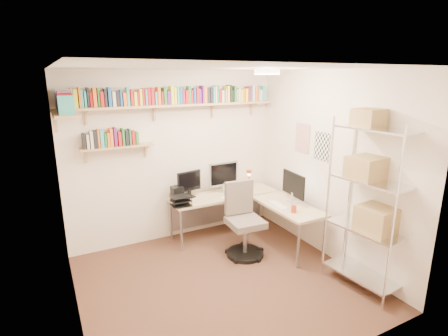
# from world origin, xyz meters

# --- Properties ---
(ground) EXTENTS (3.20, 3.20, 0.00)m
(ground) POSITION_xyz_m (0.00, 0.00, 0.00)
(ground) COLOR #43291C
(ground) RESTS_ON ground
(room_shell) EXTENTS (3.24, 3.04, 2.52)m
(room_shell) POSITION_xyz_m (0.00, 0.00, 1.55)
(room_shell) COLOR beige
(room_shell) RESTS_ON ground
(wall_shelves) EXTENTS (3.12, 1.09, 0.80)m
(wall_shelves) POSITION_xyz_m (-0.43, 1.30, 2.03)
(wall_shelves) COLOR tan
(wall_shelves) RESTS_ON ground
(corner_desk) EXTENTS (1.74, 1.66, 1.13)m
(corner_desk) POSITION_xyz_m (0.69, 0.97, 0.65)
(corner_desk) COLOR beige
(corner_desk) RESTS_ON ground
(office_chair) EXTENTS (0.54, 0.55, 1.02)m
(office_chair) POSITION_xyz_m (0.58, 0.49, 0.43)
(office_chair) COLOR black
(office_chair) RESTS_ON ground
(wire_rack) EXTENTS (0.49, 0.89, 2.08)m
(wire_rack) POSITION_xyz_m (1.42, -0.82, 1.22)
(wire_rack) COLOR silver
(wire_rack) RESTS_ON ground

